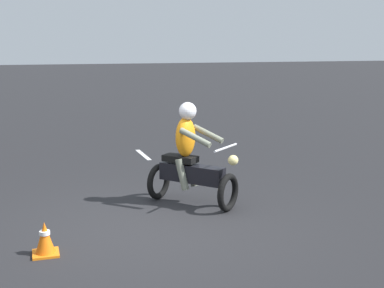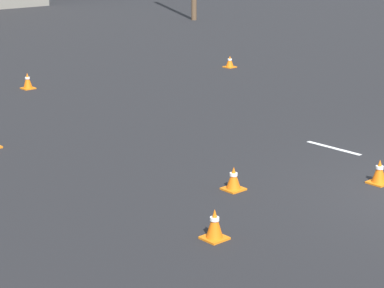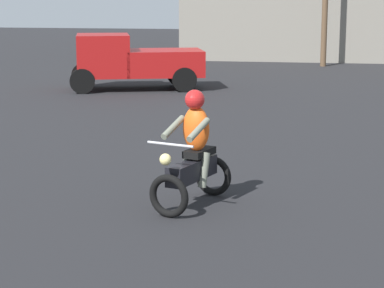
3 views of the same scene
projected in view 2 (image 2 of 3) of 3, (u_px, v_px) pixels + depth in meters
traffic_cone_near_left at (234, 179)px, 12.24m from camera, size 0.32×0.32×0.40m
traffic_cone_mid_left at (215, 225)px, 10.31m from camera, size 0.32×0.32×0.45m
traffic_cone_far_right at (230, 62)px, 22.72m from camera, size 0.32×0.32×0.36m
traffic_cone_far_center at (379, 172)px, 12.54m from camera, size 0.32×0.32×0.42m
traffic_cone_far_left at (28, 81)px, 19.75m from camera, size 0.32×0.32×0.43m
lane_stripe_n at (334, 148)px, 14.57m from camera, size 0.13×1.26×0.01m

